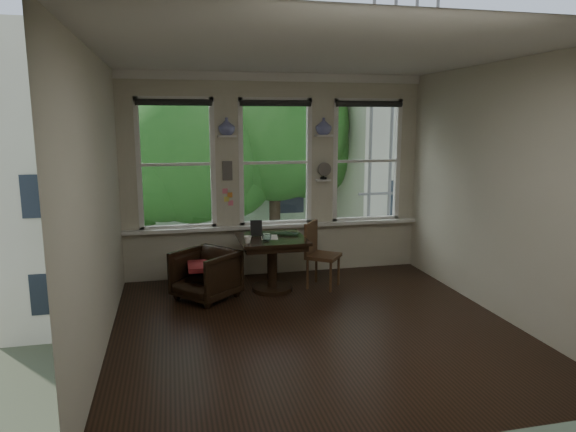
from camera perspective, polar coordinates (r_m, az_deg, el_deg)
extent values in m
plane|color=black|center=(5.99, 2.99, -12.20)|extent=(4.50, 4.50, 0.00)
plane|color=silver|center=(5.57, 3.30, 17.60)|extent=(4.50, 4.50, 0.00)
plane|color=beige|center=(7.76, -1.45, 4.48)|extent=(4.50, 0.00, 4.50)
plane|color=beige|center=(3.52, 13.29, -3.05)|extent=(4.50, 0.00, 4.50)
plane|color=beige|center=(5.42, -20.38, 1.26)|extent=(0.00, 4.50, 4.50)
plane|color=beige|center=(6.57, 22.39, 2.62)|extent=(0.00, 4.50, 4.50)
cube|color=white|center=(7.51, -6.81, 8.81)|extent=(0.26, 0.16, 0.03)
cube|color=white|center=(7.80, 3.97, 8.91)|extent=(0.26, 0.16, 0.03)
cube|color=#59544F|center=(7.57, -6.76, 5.03)|extent=(0.14, 0.06, 0.28)
imported|color=silver|center=(7.51, -6.84, 9.87)|extent=(0.24, 0.24, 0.25)
imported|color=silver|center=(7.80, 3.98, 9.93)|extent=(0.24, 0.24, 0.25)
imported|color=black|center=(6.85, -9.13, -6.45)|extent=(1.01, 1.01, 0.66)
cube|color=maroon|center=(6.81, -9.15, -5.49)|extent=(0.45, 0.45, 0.06)
imported|color=black|center=(7.11, -0.34, -2.07)|extent=(0.41, 0.36, 0.03)
imported|color=white|center=(6.69, -4.50, -2.62)|extent=(0.13, 0.13, 0.09)
imported|color=white|center=(6.78, -2.39, -2.39)|extent=(0.16, 0.16, 0.10)
cube|color=black|center=(7.08, -3.55, -1.36)|extent=(0.17, 0.10, 0.22)
cube|color=silver|center=(7.00, -2.06, -2.37)|extent=(0.26, 0.33, 0.00)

